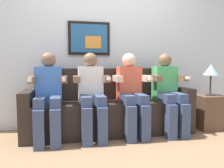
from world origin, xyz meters
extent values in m
plane|color=#8C6B4C|center=(0.00, 0.00, 0.00)|extent=(6.09, 6.09, 0.00)
cube|color=silver|center=(0.00, 0.77, 1.30)|extent=(4.69, 0.05, 2.60)
cube|color=black|center=(-0.23, 0.72, 1.35)|extent=(0.63, 0.03, 0.50)
cube|color=#26598C|center=(-0.23, 0.71, 1.35)|extent=(0.55, 0.02, 0.42)
cube|color=orange|center=(-0.18, 0.70, 1.29)|extent=(0.24, 0.02, 0.18)
cube|color=#2D231E|center=(0.00, 0.29, 0.23)|extent=(2.01, 0.58, 0.45)
cube|color=#2D231E|center=(0.00, 0.51, 0.68)|extent=(2.01, 0.14, 0.45)
cube|color=#2D231E|center=(-1.07, 0.29, 0.31)|extent=(0.14, 0.58, 0.62)
cube|color=#2D231E|center=(1.07, 0.29, 0.31)|extent=(0.14, 0.58, 0.62)
cube|color=#3F72CC|center=(-0.80, 0.28, 0.69)|extent=(0.32, 0.20, 0.48)
sphere|color=brown|center=(-0.80, 0.28, 1.02)|extent=(0.19, 0.19, 0.19)
cube|color=#38476B|center=(-0.89, 0.08, 0.51)|extent=(0.12, 0.40, 0.12)
cube|color=#38476B|center=(-0.71, 0.08, 0.51)|extent=(0.12, 0.40, 0.12)
cube|color=#38476B|center=(-0.89, -0.12, 0.23)|extent=(0.12, 0.12, 0.45)
cube|color=#38476B|center=(-0.71, -0.12, 0.23)|extent=(0.12, 0.12, 0.45)
cube|color=brown|center=(-0.99, 0.16, 0.77)|extent=(0.08, 0.28, 0.08)
cube|color=brown|center=(-0.61, 0.16, 0.77)|extent=(0.08, 0.28, 0.08)
cube|color=white|center=(-0.61, 0.00, 0.78)|extent=(0.04, 0.13, 0.04)
cube|color=white|center=(-0.99, 0.00, 0.78)|extent=(0.04, 0.10, 0.04)
cube|color=white|center=(-0.27, 0.28, 0.69)|extent=(0.32, 0.20, 0.48)
sphere|color=brown|center=(-0.27, 0.28, 1.02)|extent=(0.19, 0.19, 0.19)
cube|color=#38476B|center=(-0.36, 0.08, 0.51)|extent=(0.12, 0.40, 0.12)
cube|color=#38476B|center=(-0.18, 0.08, 0.51)|extent=(0.12, 0.40, 0.12)
cube|color=#38476B|center=(-0.36, -0.12, 0.23)|extent=(0.12, 0.12, 0.45)
cube|color=#38476B|center=(-0.18, -0.12, 0.23)|extent=(0.12, 0.12, 0.45)
cube|color=brown|center=(-0.46, 0.16, 0.77)|extent=(0.08, 0.28, 0.08)
cube|color=brown|center=(-0.08, 0.16, 0.77)|extent=(0.08, 0.28, 0.08)
cube|color=white|center=(-0.08, 0.00, 0.78)|extent=(0.04, 0.13, 0.04)
cube|color=#D8593F|center=(0.27, 0.28, 0.69)|extent=(0.32, 0.20, 0.48)
sphere|color=beige|center=(0.27, 0.28, 1.02)|extent=(0.19, 0.19, 0.19)
cube|color=#38476B|center=(0.18, 0.08, 0.51)|extent=(0.12, 0.40, 0.12)
cube|color=#38476B|center=(0.36, 0.08, 0.51)|extent=(0.12, 0.40, 0.12)
cube|color=#38476B|center=(0.18, -0.12, 0.23)|extent=(0.12, 0.12, 0.45)
cube|color=#38476B|center=(0.36, -0.12, 0.23)|extent=(0.12, 0.12, 0.45)
cube|color=beige|center=(0.08, 0.16, 0.77)|extent=(0.08, 0.28, 0.08)
cube|color=beige|center=(0.46, 0.16, 0.77)|extent=(0.08, 0.28, 0.08)
cube|color=white|center=(0.46, 0.00, 0.78)|extent=(0.04, 0.13, 0.04)
cube|color=#4CB266|center=(0.80, 0.28, 0.69)|extent=(0.32, 0.20, 0.48)
sphere|color=brown|center=(0.80, 0.28, 1.02)|extent=(0.19, 0.19, 0.19)
cube|color=#38476B|center=(0.71, 0.08, 0.51)|extent=(0.12, 0.40, 0.12)
cube|color=#38476B|center=(0.89, 0.08, 0.51)|extent=(0.12, 0.40, 0.12)
cube|color=#38476B|center=(0.71, -0.12, 0.23)|extent=(0.12, 0.12, 0.45)
cube|color=#38476B|center=(0.89, -0.12, 0.23)|extent=(0.12, 0.12, 0.45)
cube|color=brown|center=(0.61, 0.16, 0.77)|extent=(0.08, 0.28, 0.08)
cube|color=brown|center=(0.99, 0.16, 0.77)|extent=(0.08, 0.28, 0.08)
cube|color=white|center=(0.99, 0.00, 0.78)|extent=(0.04, 0.13, 0.04)
cube|color=brown|center=(1.49, 0.22, 0.25)|extent=(0.40, 0.40, 0.50)
cylinder|color=#333338|center=(1.50, 0.19, 0.51)|extent=(0.14, 0.14, 0.02)
cylinder|color=#333338|center=(1.50, 0.19, 0.66)|extent=(0.02, 0.02, 0.28)
cone|color=#8CB2CC|center=(1.50, 0.19, 0.88)|extent=(0.22, 0.22, 0.16)
camera|label=1|loc=(-0.59, -2.59, 0.94)|focal=34.57mm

